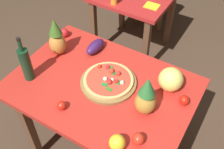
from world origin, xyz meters
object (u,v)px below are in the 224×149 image
Objects in this scene: bell_pepper at (117,143)px; tomato_near_board at (64,33)px; tomato_by_bottle at (62,105)px; display_table at (102,93)px; pizza at (109,80)px; tomato_at_corner at (184,100)px; background_table at (134,4)px; tomato_beside_pepper at (138,139)px; pineapple_right at (57,39)px; melon at (171,79)px; wine_bottle at (26,64)px; napkin_folded at (152,6)px; pineapple_left at (146,97)px; pizza_board at (108,82)px; eggplant at (95,47)px.

tomato_near_board is at bearing 143.53° from bell_pepper.
display_table is at bearing 69.52° from tomato_by_bottle.
pizza is 0.54m from tomato_at_corner.
background_table is 1.00m from tomato_near_board.
bell_pepper is 0.13m from tomato_beside_pepper.
tomato_near_board is at bearing 151.53° from display_table.
tomato_near_board is (-0.10, 0.19, -0.11)m from pineapple_right.
melon is at bearing 82.33° from bell_pepper.
melon is at bearing 25.30° from wine_bottle.
bell_pepper is 1.57m from napkin_folded.
pineapple_left reaches higher than tomato_at_corner.
bell_pepper is (0.31, -0.41, 0.01)m from pizza.
wine_bottle reaches higher than tomato_at_corner.
melon is (0.90, 0.11, -0.06)m from pineapple_right.
melon is 1.00m from tomato_near_board.
tomato_by_bottle reaches higher than pizza_board.
pineapple_left reaches higher than napkin_folded.
tomato_by_bottle is 1.44m from napkin_folded.
tomato_near_board is (-1.01, 0.59, 0.00)m from tomato_beside_pepper.
display_table is at bearing -72.56° from background_table.
display_table is 9.34× the size of napkin_folded.
display_table is at bearing -83.11° from napkin_folded.
tomato_by_bottle is at bearing -110.48° from display_table.
display_table is at bearing -165.44° from tomato_at_corner.
pizza_board is 1.13× the size of pizza.
eggplant reaches higher than tomato_by_bottle.
pizza is 0.98× the size of wine_bottle.
wine_bottle is (-0.09, -1.49, 0.27)m from background_table.
tomato_beside_pepper is at bearing -38.34° from pizza.
pineapple_right is at bearing 130.51° from tomato_by_bottle.
background_table is at bearing 109.35° from pizza_board.
bell_pepper is 1.57× the size of tomato_at_corner.
tomato_by_bottle is (0.38, -0.10, -0.11)m from wine_bottle.
tomato_at_corner is at bearing -30.84° from melon.
pineapple_right reaches higher than tomato_near_board.
eggplant reaches higher than tomato_beside_pepper.
pineapple_right is 1.63× the size of eggplant.
wine_bottle is (-0.53, -0.25, 0.13)m from pizza_board.
napkin_folded is at bearing 82.67° from eggplant.
display_table is 0.40m from eggplant.
pizza is 4.72× the size of tomato_near_board.
pizza is at bearing -23.81° from tomato_near_board.
pizza_board is 0.67m from tomato_near_board.
napkin_folded is (-0.14, 1.13, 0.09)m from display_table.
display_table is 0.11m from pizza_board.
tomato_near_board is at bearing 159.33° from pineapple_left.
melon reaches higher than background_table.
background_table is 2.24× the size of pizza.
pizza_board is 1.10m from napkin_folded.
napkin_folded is (-0.70, 0.98, -0.03)m from tomato_at_corner.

